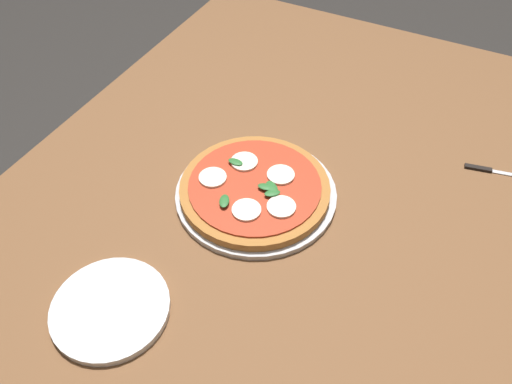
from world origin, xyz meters
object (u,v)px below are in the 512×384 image
Objects in this scene: dining_table at (264,223)px; serving_tray at (256,193)px; plate_white at (110,309)px; knife at (493,171)px; pizza at (255,188)px.

serving_tray is (0.01, -0.02, 0.09)m from dining_table.
plate_white is (0.35, -0.11, 0.09)m from dining_table.
serving_tray is 1.63× the size of plate_white.
plate_white is at bearing -17.84° from dining_table.
serving_tray is at bearing -55.26° from knife.
pizza is 1.51× the size of plate_white.
plate_white reaches higher than dining_table.
knife is (-0.28, 0.39, 0.09)m from dining_table.
serving_tray is 1.08× the size of pizza.
plate_white is 0.80m from knife.
knife reaches higher than dining_table.
plate_white reaches higher than knife.
dining_table is 4.71× the size of serving_tray.
pizza reaches higher than serving_tray.
knife is at bearing 124.74° from serving_tray.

